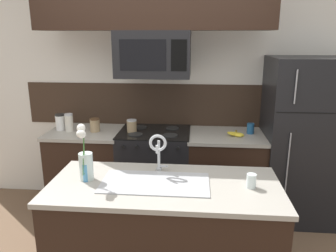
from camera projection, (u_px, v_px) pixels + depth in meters
name	position (u px, v px, depth m)	size (l,w,h in m)	color
rear_partition	(184.00, 91.00, 3.76)	(5.20, 0.10, 2.60)	silver
splash_band	(158.00, 105.00, 3.77)	(3.07, 0.01, 0.48)	#332319
back_counter_left	(88.00, 169.00, 3.71)	(0.79, 0.65, 0.91)	black
back_counter_right	(225.00, 174.00, 3.58)	(0.81, 0.65, 0.91)	black
stove_range	(155.00, 171.00, 3.64)	(0.76, 0.64, 0.93)	black
microwave	(153.00, 54.00, 3.28)	(0.74, 0.40, 0.46)	black
refrigerator	(303.00, 140.00, 3.42)	(0.81, 0.74, 1.72)	black
storage_jar_tall	(60.00, 122.00, 3.60)	(0.10, 0.10, 0.18)	silver
storage_jar_medium	(69.00, 122.00, 3.55)	(0.09, 0.09, 0.20)	silver
storage_jar_short	(95.00, 125.00, 3.54)	(0.11, 0.11, 0.15)	#997F5B
storage_jar_squat	(132.00, 126.00, 3.49)	(0.10, 0.10, 0.15)	#997F5B
banana_bunch	(236.00, 134.00, 3.39)	(0.19, 0.16, 0.08)	yellow
coffee_tin	(250.00, 129.00, 3.47)	(0.08, 0.08, 0.11)	#1E5184
island_counter	(165.00, 240.00, 2.42)	(1.63, 0.74, 0.91)	black
kitchen_sink	(155.00, 192.00, 2.32)	(0.76, 0.39, 0.16)	#ADAFB5
sink_faucet	(158.00, 148.00, 2.44)	(0.14, 0.14, 0.31)	#B7BABF
dish_soap_bottle	(86.00, 172.00, 2.33)	(0.06, 0.05, 0.16)	#4C93C6
spare_glass	(251.00, 181.00, 2.23)	(0.07, 0.07, 0.10)	silver
flower_vase	(85.00, 162.00, 2.33)	(0.10, 0.15, 0.42)	silver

